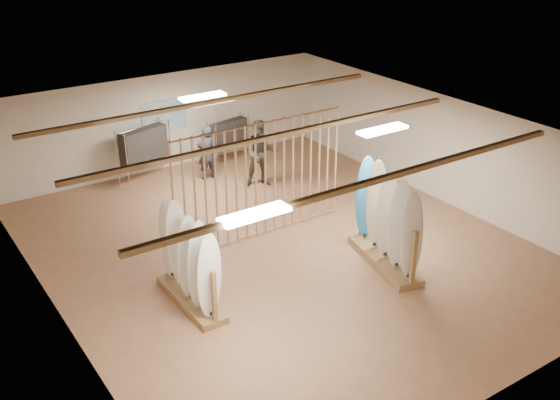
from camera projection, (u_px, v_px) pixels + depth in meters
floor at (280, 247)px, 15.01m from camera, size 12.00×12.00×0.00m
ceiling at (280, 131)px, 13.84m from camera, size 12.00×12.00×0.00m
wall_back at (164, 122)px, 18.95m from camera, size 12.00×0.00×12.00m
wall_front at (501, 325)px, 9.91m from camera, size 12.00×0.00×12.00m
wall_left at (52, 254)px, 11.89m from camera, size 0.00×12.00×12.00m
wall_right at (440, 148)px, 16.96m from camera, size 0.00×12.00×12.00m
ceiling_slats at (280, 135)px, 13.87m from camera, size 9.50×6.12×0.10m
light_panels at (280, 134)px, 13.87m from camera, size 1.20×0.35×0.06m
bamboo_partition at (261, 180)px, 15.03m from camera, size 4.45×0.05×2.78m
poster at (164, 115)px, 18.85m from camera, size 1.40×0.03×0.90m
rack_left at (190, 273)px, 12.69m from camera, size 0.56×2.10×2.00m
rack_right at (386, 233)px, 14.04m from camera, size 1.12×2.40×2.21m
clothing_rack_a at (144, 145)px, 18.16m from camera, size 1.48×0.76×1.63m
clothing_rack_b at (229, 134)px, 19.50m from camera, size 1.28×0.58×1.40m
shopper_a at (207, 149)px, 18.33m from camera, size 0.69×0.50×1.78m
shopper_b at (261, 149)px, 17.84m from camera, size 1.28×1.17×2.14m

